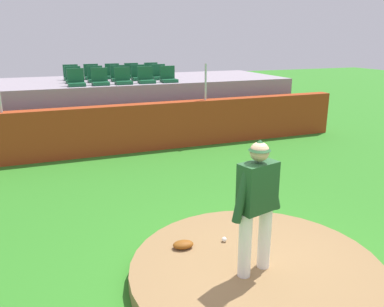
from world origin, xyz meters
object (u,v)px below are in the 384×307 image
object	(u,v)px
stadium_chair_13	(132,73)
pitcher	(257,198)
stadium_chair_10	(71,75)
stadium_chair_6	(96,77)
stadium_chair_12	(113,74)
baseball	(224,239)
stadium_chair_4	(168,77)
stadium_chair_1	(100,80)
stadium_chair_0	(76,81)
stadium_chair_9	(159,75)
stadium_chair_8	(139,75)
stadium_chair_11	(92,74)
fielding_glove	(183,245)
stadium_chair_2	(123,79)
stadium_chair_7	(119,76)
stadium_chair_14	(152,72)
stadium_chair_5	(73,78)
stadium_chair_3	(146,78)

from	to	relation	value
stadium_chair_13	pitcher	bearing A→B (deg)	85.44
stadium_chair_10	pitcher	bearing A→B (deg)	97.32
stadium_chair_6	stadium_chair_12	distance (m)	1.16
baseball	stadium_chair_4	size ratio (longest dim) A/B	0.15
stadium_chair_1	stadium_chair_0	bearing A→B (deg)	0.40
stadium_chair_9	baseball	bearing A→B (deg)	79.46
stadium_chair_1	stadium_chair_8	xyz separation A→B (m)	(1.42, 0.92, 0.00)
baseball	stadium_chair_11	bearing A→B (deg)	93.62
fielding_glove	stadium_chair_0	bearing A→B (deg)	-76.97
fielding_glove	stadium_chair_13	world-z (taller)	stadium_chair_13
stadium_chair_8	stadium_chair_9	bearing A→B (deg)	179.75
stadium_chair_1	stadium_chair_6	xyz separation A→B (m)	(-0.00, 0.88, 0.00)
stadium_chair_2	stadium_chair_13	distance (m)	1.94
stadium_chair_9	stadium_chair_12	xyz separation A→B (m)	(-1.39, 0.88, 0.00)
stadium_chair_7	stadium_chair_14	size ratio (longest dim) A/B	1.00
stadium_chair_1	stadium_chair_12	xyz separation A→B (m)	(0.72, 1.79, 0.00)
stadium_chair_5	stadium_chair_12	xyz separation A→B (m)	(1.40, 0.89, 0.00)
stadium_chair_0	stadium_chair_14	world-z (taller)	same
stadium_chair_8	stadium_chair_5	bearing A→B (deg)	0.34
stadium_chair_5	stadium_chair_10	xyz separation A→B (m)	(0.01, 0.90, 0.00)
pitcher	stadium_chair_6	xyz separation A→B (m)	(-0.61, 9.00, 0.69)
stadium_chair_10	stadium_chair_12	bearing A→B (deg)	179.62
pitcher	stadium_chair_8	size ratio (longest dim) A/B	3.53
stadium_chair_10	stadium_chair_11	xyz separation A→B (m)	(0.67, 0.02, 0.00)
fielding_glove	stadium_chair_0	size ratio (longest dim) A/B	0.60
stadium_chair_11	stadium_chair_4	bearing A→B (deg)	139.61
stadium_chair_4	stadium_chair_9	xyz separation A→B (m)	(-0.03, 0.91, 0.00)
stadium_chair_3	stadium_chair_10	size ratio (longest dim) A/B	1.00
stadium_chair_1	stadium_chair_3	size ratio (longest dim) A/B	1.00
stadium_chair_2	stadium_chair_3	distance (m)	0.72
stadium_chair_1	stadium_chair_12	size ratio (longest dim) A/B	1.00
stadium_chair_5	stadium_chair_12	distance (m)	1.66
stadium_chair_4	stadium_chair_12	xyz separation A→B (m)	(-1.42, 1.79, 0.00)
pitcher	stadium_chair_12	world-z (taller)	stadium_chair_12
stadium_chair_6	stadium_chair_8	xyz separation A→B (m)	(1.43, 0.03, 0.00)
stadium_chair_7	stadium_chair_10	xyz separation A→B (m)	(-1.41, 0.88, 0.00)
stadium_chair_7	stadium_chair_13	distance (m)	1.10
stadium_chair_3	stadium_chair_5	world-z (taller)	same
pitcher	stadium_chair_7	size ratio (longest dim) A/B	3.53
stadium_chair_3	stadium_chair_4	bearing A→B (deg)	179.64
stadium_chair_4	stadium_chair_6	world-z (taller)	same
stadium_chair_10	stadium_chair_14	world-z (taller)	same
stadium_chair_12	stadium_chair_14	size ratio (longest dim) A/B	1.00
stadium_chair_0	stadium_chair_11	world-z (taller)	same
stadium_chair_3	stadium_chair_8	size ratio (longest dim) A/B	1.00
stadium_chair_2	pitcher	bearing A→B (deg)	89.40
baseball	stadium_chair_4	world-z (taller)	stadium_chair_4
baseball	stadium_chair_9	xyz separation A→B (m)	(1.53, 8.21, 1.67)
pitcher	stadium_chair_4	world-z (taller)	stadium_chair_4
stadium_chair_4	stadium_chair_1	bearing A→B (deg)	0.18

